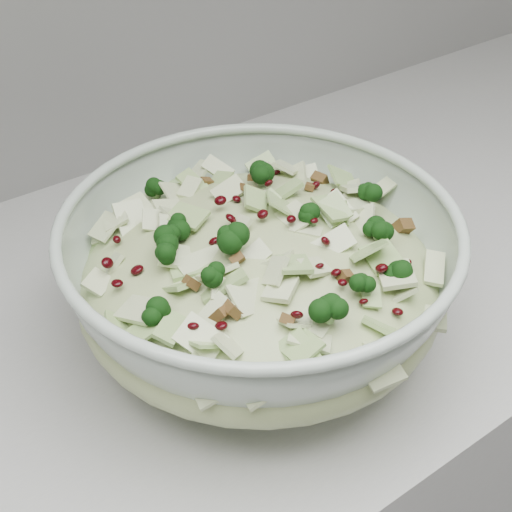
{
  "coord_description": "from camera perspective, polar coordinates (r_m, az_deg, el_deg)",
  "views": [
    {
      "loc": [
        -0.79,
        1.21,
        1.37
      ],
      "look_at": [
        -0.51,
        1.6,
        1.0
      ],
      "focal_mm": 50.0,
      "sensor_mm": 36.0,
      "label": 1
    }
  ],
  "objects": [
    {
      "name": "mixing_bowl",
      "position": [
        0.63,
        0.29,
        -1.85
      ],
      "size": [
        0.37,
        0.37,
        0.14
      ],
      "rotation": [
        0.0,
        0.0,
        -0.08
      ],
      "color": "#AABBAB",
      "rests_on": "counter"
    },
    {
      "name": "counter",
      "position": [
        1.31,
        15.95,
        -8.8
      ],
      "size": [
        3.6,
        0.6,
        0.9
      ],
      "primitive_type": "cube",
      "color": "#AEAEA9",
      "rests_on": "floor"
    },
    {
      "name": "salad",
      "position": [
        0.62,
        0.3,
        -0.25
      ],
      "size": [
        0.35,
        0.35,
        0.14
      ],
      "rotation": [
        0.0,
        0.0,
        0.09
      ],
      "color": "#B9C688",
      "rests_on": "mixing_bowl"
    }
  ]
}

